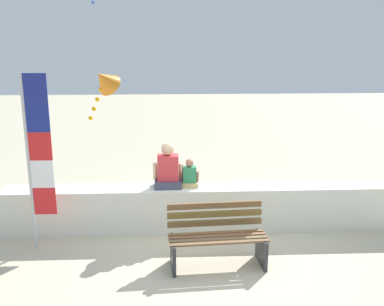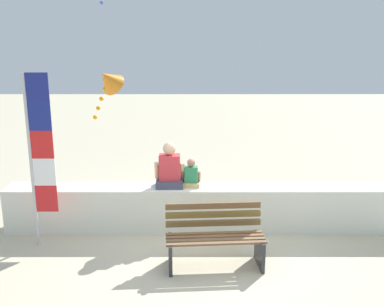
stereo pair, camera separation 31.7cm
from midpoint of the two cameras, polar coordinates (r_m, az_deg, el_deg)
The scene contains 7 objects.
ground_plane at distance 7.10m, azimuth 3.20°, elevation -12.93°, with size 40.00×40.00×0.00m, color beige.
seawall_ledge at distance 7.87m, azimuth 2.81°, elevation -6.99°, with size 6.90×0.55×0.78m, color silver.
park_bench at distance 6.70m, azimuth 4.11°, elevation -10.84°, with size 1.47×0.70×0.88m.
person_adult at distance 7.64m, azimuth -1.87°, elevation -2.12°, with size 0.51×0.38×0.78m.
person_child at distance 7.68m, azimuth 0.87°, elevation -2.92°, with size 0.32×0.24×0.49m.
flag_banner at distance 7.23m, azimuth -18.02°, elevation 0.16°, with size 0.39×0.05×2.77m.
kite_orange at distance 8.10m, azimuth -9.74°, elevation 9.13°, with size 0.70×0.70×1.04m.
Camera 2 is at (-0.25, -6.29, 3.28)m, focal length 41.91 mm.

